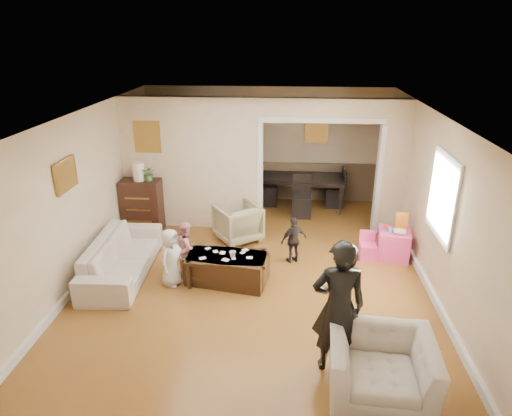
# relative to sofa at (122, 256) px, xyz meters

# --- Properties ---
(floor) EXTENTS (7.00, 7.00, 0.00)m
(floor) POSITION_rel_sofa_xyz_m (2.16, 0.25, -0.31)
(floor) COLOR #9D6928
(floor) RESTS_ON ground
(partition_left) EXTENTS (2.75, 0.18, 2.60)m
(partition_left) POSITION_rel_sofa_xyz_m (0.79, 2.05, 0.99)
(partition_left) COLOR beige
(partition_left) RESTS_ON ground
(partition_right) EXTENTS (0.55, 0.18, 2.60)m
(partition_right) POSITION_rel_sofa_xyz_m (4.64, 2.05, 0.99)
(partition_right) COLOR beige
(partition_right) RESTS_ON ground
(partition_header) EXTENTS (2.22, 0.18, 0.35)m
(partition_header) POSITION_rel_sofa_xyz_m (3.26, 2.05, 2.11)
(partition_header) COLOR beige
(partition_header) RESTS_ON partition_right
(window_pane) EXTENTS (0.03, 0.95, 1.10)m
(window_pane) POSITION_rel_sofa_xyz_m (4.89, -0.15, 1.24)
(window_pane) COLOR white
(window_pane) RESTS_ON ground
(framed_art_partition) EXTENTS (0.45, 0.03, 0.55)m
(framed_art_partition) POSITION_rel_sofa_xyz_m (-0.04, 1.95, 1.54)
(framed_art_partition) COLOR brown
(framed_art_partition) RESTS_ON partition_left
(framed_art_sofa_wall) EXTENTS (0.03, 0.55, 0.40)m
(framed_art_sofa_wall) POSITION_rel_sofa_xyz_m (-0.55, -0.35, 1.49)
(framed_art_sofa_wall) COLOR brown
(framed_art_alcove) EXTENTS (0.45, 0.03, 0.55)m
(framed_art_alcove) POSITION_rel_sofa_xyz_m (3.26, 3.69, 1.39)
(framed_art_alcove) COLOR brown
(sofa) EXTENTS (0.94, 2.19, 0.63)m
(sofa) POSITION_rel_sofa_xyz_m (0.00, 0.00, 0.00)
(sofa) COLOR beige
(sofa) RESTS_ON ground
(armchair_back) EXTENTS (1.05, 1.06, 0.70)m
(armchair_back) POSITION_rel_sofa_xyz_m (1.74, 1.42, 0.04)
(armchair_back) COLOR tan
(armchair_back) RESTS_ON ground
(armchair_front) EXTENTS (1.17, 1.04, 0.72)m
(armchair_front) POSITION_rel_sofa_xyz_m (3.73, -2.41, 0.05)
(armchair_front) COLOR beige
(armchair_front) RESTS_ON ground
(dresser) EXTENTS (0.76, 0.43, 1.05)m
(dresser) POSITION_rel_sofa_xyz_m (-0.19, 1.71, 0.21)
(dresser) COLOR black
(dresser) RESTS_ON ground
(table_lamp) EXTENTS (0.22, 0.22, 0.36)m
(table_lamp) POSITION_rel_sofa_xyz_m (-0.19, 1.71, 0.92)
(table_lamp) COLOR #FFEACF
(table_lamp) RESTS_ON dresser
(potted_plant) EXTENTS (0.27, 0.23, 0.30)m
(potted_plant) POSITION_rel_sofa_xyz_m (0.01, 1.71, 0.89)
(potted_plant) COLOR #477333
(potted_plant) RESTS_ON dresser
(coffee_table) EXTENTS (1.34, 0.83, 0.47)m
(coffee_table) POSITION_rel_sofa_xyz_m (1.75, -0.13, -0.08)
(coffee_table) COLOR #3A2312
(coffee_table) RESTS_ON ground
(coffee_cup) EXTENTS (0.12, 0.12, 0.10)m
(coffee_cup) POSITION_rel_sofa_xyz_m (1.85, -0.18, 0.20)
(coffee_cup) COLOR silver
(coffee_cup) RESTS_ON coffee_table
(play_table) EXTENTS (0.61, 0.61, 0.51)m
(play_table) POSITION_rel_sofa_xyz_m (4.54, 0.92, -0.06)
(play_table) COLOR #F4408B
(play_table) RESTS_ON ground
(cereal_box) EXTENTS (0.21, 0.10, 0.30)m
(cereal_box) POSITION_rel_sofa_xyz_m (4.66, 1.02, 0.35)
(cereal_box) COLOR yellow
(cereal_box) RESTS_ON play_table
(cyan_cup) EXTENTS (0.08, 0.08, 0.08)m
(cyan_cup) POSITION_rel_sofa_xyz_m (4.44, 0.87, 0.24)
(cyan_cup) COLOR #2ACCD4
(cyan_cup) RESTS_ON play_table
(toy_block) EXTENTS (0.09, 0.07, 0.05)m
(toy_block) POSITION_rel_sofa_xyz_m (4.42, 1.04, 0.22)
(toy_block) COLOR red
(toy_block) RESTS_ON play_table
(play_bowl) EXTENTS (0.26, 0.26, 0.06)m
(play_bowl) POSITION_rel_sofa_xyz_m (4.59, 0.80, 0.23)
(play_bowl) COLOR white
(play_bowl) RESTS_ON play_table
(dining_table) EXTENTS (2.12, 1.35, 0.70)m
(dining_table) POSITION_rel_sofa_xyz_m (2.97, 3.34, 0.04)
(dining_table) COLOR black
(dining_table) RESTS_ON ground
(adult_person) EXTENTS (0.64, 0.44, 1.68)m
(adult_person) POSITION_rel_sofa_xyz_m (3.29, -1.98, 0.52)
(adult_person) COLOR black
(adult_person) RESTS_ON ground
(child_kneel_a) EXTENTS (0.44, 0.54, 0.94)m
(child_kneel_a) POSITION_rel_sofa_xyz_m (0.90, -0.28, 0.16)
(child_kneel_a) COLOR silver
(child_kneel_a) RESTS_ON ground
(child_kneel_b) EXTENTS (0.40, 0.48, 0.88)m
(child_kneel_b) POSITION_rel_sofa_xyz_m (1.05, 0.17, 0.12)
(child_kneel_b) COLOR pink
(child_kneel_b) RESTS_ON ground
(child_toddler) EXTENTS (0.52, 0.42, 0.83)m
(child_toddler) POSITION_rel_sofa_xyz_m (2.80, 0.62, 0.10)
(child_toddler) COLOR black
(child_toddler) RESTS_ON ground
(craft_papers) EXTENTS (0.84, 0.48, 0.00)m
(craft_papers) POSITION_rel_sofa_xyz_m (1.74, -0.10, 0.15)
(craft_papers) COLOR white
(craft_papers) RESTS_ON coffee_table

